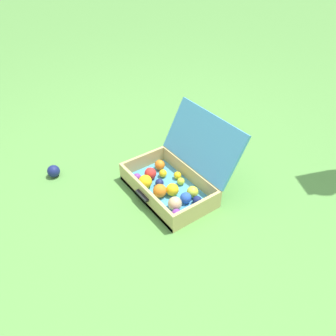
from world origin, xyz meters
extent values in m
plane|color=#569342|center=(0.00, 0.00, 0.00)|extent=(16.00, 16.00, 0.00)
cube|color=#4799C6|center=(-0.08, 0.07, 0.01)|extent=(0.56, 0.34, 0.03)
cube|color=tan|center=(-0.35, 0.07, 0.06)|extent=(0.02, 0.34, 0.12)
cube|color=tan|center=(0.19, 0.07, 0.06)|extent=(0.02, 0.34, 0.12)
cube|color=tan|center=(-0.08, -0.10, 0.06)|extent=(0.52, 0.02, 0.12)
cube|color=tan|center=(-0.08, 0.23, 0.06)|extent=(0.52, 0.02, 0.12)
cube|color=#4799C6|center=(-0.08, 0.32, 0.27)|extent=(0.56, 0.18, 0.31)
cube|color=black|center=(-0.08, -0.12, 0.07)|extent=(0.11, 0.02, 0.02)
sphere|color=red|center=(-0.23, 0.04, 0.06)|extent=(0.07, 0.07, 0.07)
sphere|color=#CCDB38|center=(-0.07, 0.16, 0.05)|extent=(0.05, 0.05, 0.05)
sphere|color=navy|center=(-0.13, 0.04, 0.05)|extent=(0.05, 0.05, 0.05)
sphere|color=orange|center=(-0.27, 0.14, 0.06)|extent=(0.07, 0.07, 0.07)
sphere|color=yellow|center=(-0.13, 0.17, 0.05)|extent=(0.05, 0.05, 0.05)
sphere|color=orange|center=(-0.06, -0.01, 0.06)|extent=(0.08, 0.08, 0.08)
sphere|color=yellow|center=(-0.02, 0.06, 0.06)|extent=(0.08, 0.08, 0.08)
sphere|color=purple|center=(-0.25, -0.04, 0.05)|extent=(0.05, 0.05, 0.05)
sphere|color=yellow|center=(-0.19, 0.11, 0.05)|extent=(0.05, 0.05, 0.05)
sphere|color=#CCDB38|center=(0.06, 0.14, 0.06)|extent=(0.07, 0.07, 0.07)
sphere|color=#D1B784|center=(0.08, 0.00, 0.06)|extent=(0.08, 0.08, 0.08)
sphere|color=navy|center=(0.12, 0.13, 0.05)|extent=(0.05, 0.05, 0.05)
sphere|color=blue|center=(0.07, 0.08, 0.06)|extent=(0.07, 0.07, 0.07)
sphere|color=yellow|center=(-0.17, -0.03, 0.07)|extent=(0.08, 0.08, 0.08)
sphere|color=purple|center=(0.15, -0.04, 0.06)|extent=(0.06, 0.06, 0.06)
sphere|color=navy|center=(-0.63, -0.43, 0.04)|extent=(0.08, 0.08, 0.08)
camera|label=1|loc=(1.16, -0.82, 1.36)|focal=35.98mm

